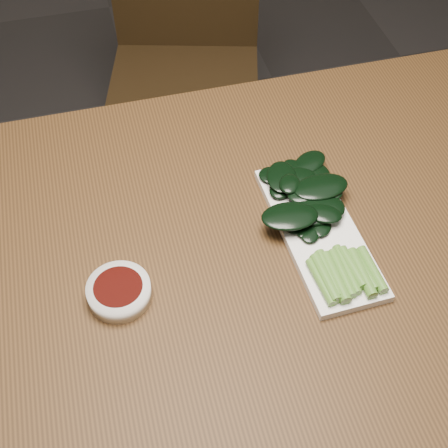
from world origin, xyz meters
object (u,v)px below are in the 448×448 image
sauce_bowl (119,292)px  gai_lan (316,215)px  table (218,278)px  chair_far (185,55)px  serving_plate (319,231)px

sauce_bowl → gai_lan: size_ratio=0.30×
sauce_bowl → table: bearing=15.3°
gai_lan → table: bearing=-175.2°
table → chair_far: chair_far is taller
serving_plate → gai_lan: gai_lan is taller
table → chair_far: size_ratio=1.57×
table → chair_far: 0.91m
table → gai_lan: (0.17, 0.01, 0.10)m
serving_plate → chair_far: bearing=92.5°
sauce_bowl → gai_lan: gai_lan is taller
chair_far → gai_lan: 0.92m
chair_far → serving_plate: 0.93m
chair_far → gai_lan: bearing=-71.6°
table → serving_plate: 0.18m
gai_lan → sauce_bowl: bearing=-169.9°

